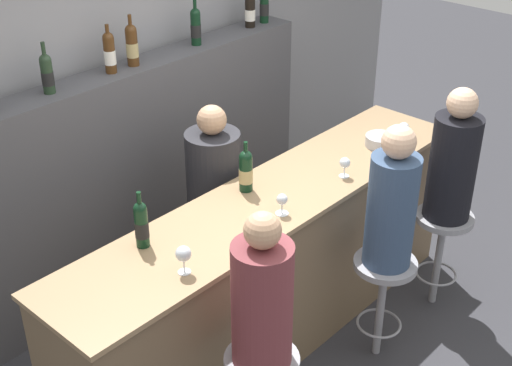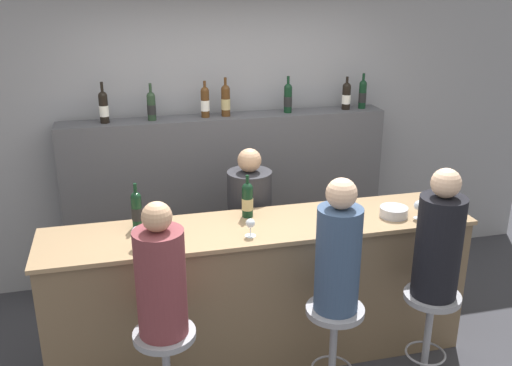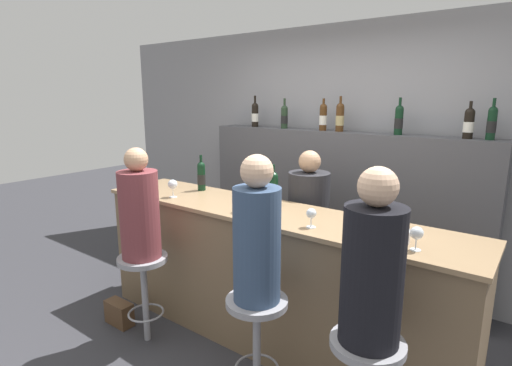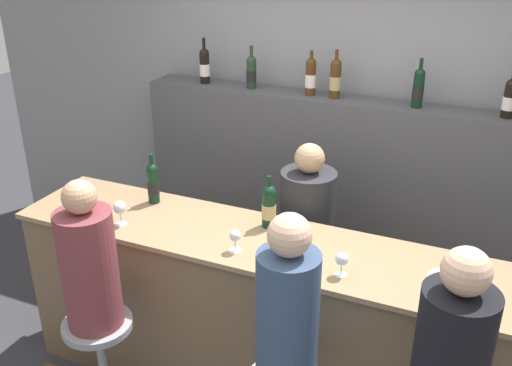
{
  "view_description": "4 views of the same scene",
  "coord_description": "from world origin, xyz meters",
  "px_view_note": "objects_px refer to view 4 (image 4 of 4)",
  "views": [
    {
      "loc": [
        -2.69,
        -2.04,
        3.18
      ],
      "look_at": [
        -0.2,
        0.24,
        1.26
      ],
      "focal_mm": 50.0,
      "sensor_mm": 36.0,
      "label": 1
    },
    {
      "loc": [
        -0.91,
        -3.23,
        2.71
      ],
      "look_at": [
        -0.04,
        0.24,
        1.4
      ],
      "focal_mm": 40.0,
      "sensor_mm": 36.0,
      "label": 2
    },
    {
      "loc": [
        1.66,
        -2.06,
        1.9
      ],
      "look_at": [
        -0.15,
        0.36,
        1.24
      ],
      "focal_mm": 28.0,
      "sensor_mm": 36.0,
      "label": 3
    },
    {
      "loc": [
        1.05,
        -2.23,
        2.65
      ],
      "look_at": [
        -0.02,
        0.2,
        1.45
      ],
      "focal_mm": 40.0,
      "sensor_mm": 36.0,
      "label": 4
    }
  ],
  "objects_px": {
    "wine_bottle_backbar_1": "(251,72)",
    "wine_glass_0": "(120,208)",
    "wine_bottle_counter_0": "(153,183)",
    "metal_bowl": "(448,285)",
    "wine_glass_3": "(484,290)",
    "guest_seated_left": "(89,264)",
    "bartender": "(305,257)",
    "wine_glass_2": "(342,260)",
    "guest_seated_middle": "(287,312)",
    "wine_bottle_backbar_0": "(205,65)",
    "wine_bottle_backbar_4": "(418,88)",
    "bar_stool_left": "(100,344)",
    "wine_glass_1": "(235,237)",
    "guest_seated_right": "(451,356)",
    "wine_bottle_backbar_5": "(510,98)",
    "wine_bottle_counter_1": "(269,206)",
    "wine_bottle_backbar_2": "(311,76)",
    "wine_bottle_backbar_3": "(335,78)"
  },
  "relations": [
    {
      "from": "wine_glass_0",
      "to": "wine_glass_2",
      "type": "height_order",
      "value": "wine_glass_0"
    },
    {
      "from": "metal_bowl",
      "to": "wine_bottle_counter_1",
      "type": "bearing_deg",
      "value": 166.03
    },
    {
      "from": "guest_seated_middle",
      "to": "guest_seated_right",
      "type": "xyz_separation_m",
      "value": [
        0.69,
        0.0,
        -0.0
      ]
    },
    {
      "from": "wine_bottle_counter_0",
      "to": "guest_seated_middle",
      "type": "height_order",
      "value": "guest_seated_middle"
    },
    {
      "from": "metal_bowl",
      "to": "bartender",
      "type": "xyz_separation_m",
      "value": [
        -0.92,
        0.64,
        -0.44
      ]
    },
    {
      "from": "wine_glass_2",
      "to": "guest_seated_middle",
      "type": "distance_m",
      "value": 0.44
    },
    {
      "from": "wine_bottle_counter_1",
      "to": "metal_bowl",
      "type": "height_order",
      "value": "wine_bottle_counter_1"
    },
    {
      "from": "wine_glass_0",
      "to": "bartender",
      "type": "relative_size",
      "value": 0.1
    },
    {
      "from": "wine_bottle_backbar_0",
      "to": "guest_seated_right",
      "type": "xyz_separation_m",
      "value": [
        2.05,
        -1.79,
        -0.61
      ]
    },
    {
      "from": "wine_glass_0",
      "to": "wine_glass_2",
      "type": "bearing_deg",
      "value": 0.0
    },
    {
      "from": "wine_bottle_counter_0",
      "to": "bar_stool_left",
      "type": "bearing_deg",
      "value": -83.16
    },
    {
      "from": "wine_glass_3",
      "to": "guest_seated_middle",
      "type": "distance_m",
      "value": 0.89
    },
    {
      "from": "wine_bottle_backbar_3",
      "to": "guest_seated_left",
      "type": "relative_size",
      "value": 0.4
    },
    {
      "from": "wine_bottle_backbar_1",
      "to": "wine_glass_0",
      "type": "relative_size",
      "value": 2.05
    },
    {
      "from": "wine_bottle_counter_1",
      "to": "wine_glass_0",
      "type": "distance_m",
      "value": 0.86
    },
    {
      "from": "wine_glass_3",
      "to": "guest_seated_right",
      "type": "distance_m",
      "value": 0.44
    },
    {
      "from": "wine_bottle_counter_0",
      "to": "guest_seated_middle",
      "type": "xyz_separation_m",
      "value": [
        1.18,
        -0.75,
        -0.1
      ]
    },
    {
      "from": "wine_bottle_backbar_5",
      "to": "wine_bottle_backbar_0",
      "type": "bearing_deg",
      "value": 180.0
    },
    {
      "from": "wine_bottle_backbar_2",
      "to": "metal_bowl",
      "type": "distance_m",
      "value": 1.83
    },
    {
      "from": "wine_glass_1",
      "to": "guest_seated_right",
      "type": "xyz_separation_m",
      "value": [
        1.15,
        -0.42,
        -0.06
      ]
    },
    {
      "from": "wine_bottle_counter_1",
      "to": "guest_seated_left",
      "type": "distance_m",
      "value": 1.03
    },
    {
      "from": "wine_bottle_backbar_2",
      "to": "wine_bottle_backbar_3",
      "type": "relative_size",
      "value": 0.93
    },
    {
      "from": "guest_seated_left",
      "to": "bartender",
      "type": "bearing_deg",
      "value": 54.98
    },
    {
      "from": "wine_bottle_counter_1",
      "to": "wine_glass_3",
      "type": "bearing_deg",
      "value": -15.57
    },
    {
      "from": "wine_bottle_backbar_4",
      "to": "bar_stool_left",
      "type": "bearing_deg",
      "value": -125.96
    },
    {
      "from": "wine_bottle_backbar_0",
      "to": "wine_glass_3",
      "type": "xyz_separation_m",
      "value": [
        2.13,
        -1.37,
        -0.54
      ]
    },
    {
      "from": "wine_bottle_backbar_4",
      "to": "wine_glass_2",
      "type": "relative_size",
      "value": 2.52
    },
    {
      "from": "wine_bottle_counter_0",
      "to": "wine_glass_1",
      "type": "xyz_separation_m",
      "value": [
        0.72,
        -0.33,
        -0.05
      ]
    },
    {
      "from": "wine_bottle_counter_1",
      "to": "wine_bottle_backbar_5",
      "type": "height_order",
      "value": "wine_bottle_backbar_5"
    },
    {
      "from": "wine_glass_3",
      "to": "guest_seated_left",
      "type": "relative_size",
      "value": 0.16
    },
    {
      "from": "wine_bottle_counter_0",
      "to": "bar_stool_left",
      "type": "xyz_separation_m",
      "value": [
        0.09,
        -0.75,
        -0.65
      ]
    },
    {
      "from": "wine_bottle_backbar_0",
      "to": "wine_glass_0",
      "type": "height_order",
      "value": "wine_bottle_backbar_0"
    },
    {
      "from": "wine_bottle_backbar_0",
      "to": "bar_stool_left",
      "type": "relative_size",
      "value": 0.48
    },
    {
      "from": "wine_bottle_counter_0",
      "to": "wine_bottle_backbar_4",
      "type": "xyz_separation_m",
      "value": [
        1.39,
        1.04,
        0.5
      ]
    },
    {
      "from": "guest_seated_right",
      "to": "wine_bottle_counter_0",
      "type": "bearing_deg",
      "value": 158.17
    },
    {
      "from": "wine_glass_3",
      "to": "metal_bowl",
      "type": "bearing_deg",
      "value": 154.5
    },
    {
      "from": "wine_bottle_backbar_1",
      "to": "wine_glass_1",
      "type": "bearing_deg",
      "value": -69.31
    },
    {
      "from": "wine_bottle_counter_1",
      "to": "wine_bottle_backbar_4",
      "type": "distance_m",
      "value": 1.3
    },
    {
      "from": "bartender",
      "to": "wine_glass_3",
      "type": "bearing_deg",
      "value": -33.6
    },
    {
      "from": "wine_bottle_backbar_3",
      "to": "wine_bottle_backbar_4",
      "type": "bearing_deg",
      "value": 0.0
    },
    {
      "from": "wine_bottle_backbar_3",
      "to": "metal_bowl",
      "type": "distance_m",
      "value": 1.73
    },
    {
      "from": "wine_bottle_counter_1",
      "to": "wine_bottle_backbar_1",
      "type": "relative_size",
      "value": 1.02
    },
    {
      "from": "wine_bottle_backbar_0",
      "to": "bartender",
      "type": "xyz_separation_m",
      "value": [
        1.06,
        -0.66,
        -1.04
      ]
    },
    {
      "from": "wine_bottle_counter_0",
      "to": "metal_bowl",
      "type": "bearing_deg",
      "value": -8.05
    },
    {
      "from": "wine_bottle_counter_0",
      "to": "metal_bowl",
      "type": "relative_size",
      "value": 1.6
    },
    {
      "from": "wine_glass_3",
      "to": "guest_seated_left",
      "type": "height_order",
      "value": "guest_seated_left"
    },
    {
      "from": "wine_bottle_backbar_4",
      "to": "bartender",
      "type": "xyz_separation_m",
      "value": [
        -0.5,
        -0.66,
        -1.03
      ]
    },
    {
      "from": "wine_bottle_backbar_2",
      "to": "wine_glass_1",
      "type": "height_order",
      "value": "wine_bottle_backbar_2"
    },
    {
      "from": "wine_bottle_counter_1",
      "to": "wine_glass_3",
      "type": "xyz_separation_m",
      "value": [
        1.18,
        -0.33,
        -0.04
      ]
    },
    {
      "from": "guest_seated_right",
      "to": "wine_bottle_backbar_1",
      "type": "bearing_deg",
      "value": 132.98
    }
  ]
}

